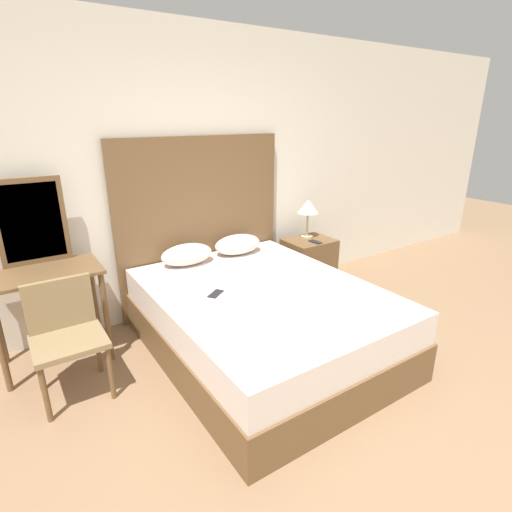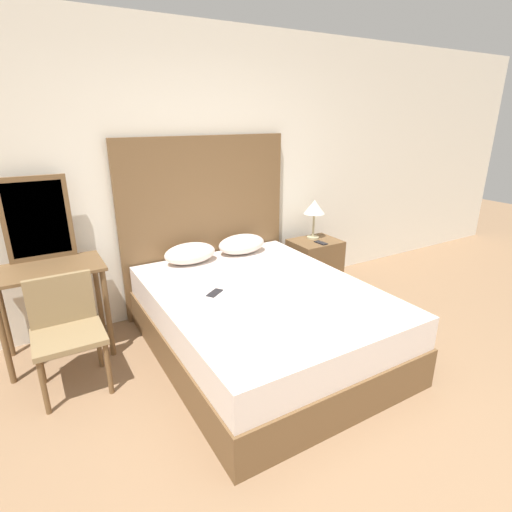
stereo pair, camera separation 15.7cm
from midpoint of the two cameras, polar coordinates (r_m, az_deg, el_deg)
ground_plane at (r=2.66m, az=16.43°, el=-27.38°), size 16.00×16.00×0.00m
wall_back at (r=3.98m, az=-11.16°, el=11.17°), size 10.00×0.06×2.70m
bed at (r=3.38m, az=-0.34°, el=-9.18°), size 1.65×2.12×0.57m
headboard at (r=4.05m, az=-8.83°, el=4.38°), size 1.74×0.05×1.72m
pillow_left at (r=3.80m, az=-11.01°, el=0.21°), size 0.50×0.30×0.19m
pillow_right at (r=4.03m, az=-3.75°, el=1.66°), size 0.50×0.30×0.19m
phone_on_bed at (r=3.17m, az=-7.20°, el=-5.39°), size 0.16×0.14×0.01m
nightstand at (r=4.59m, az=6.53°, el=-1.16°), size 0.52×0.43×0.58m
table_lamp at (r=4.49m, az=6.45°, el=6.84°), size 0.23×0.23×0.44m
phone_on_nightstand at (r=4.41m, az=7.46°, el=2.02°), size 0.08×0.15×0.01m
vanity_desk at (r=3.51m, az=-28.86°, el=-4.34°), size 0.81×0.50×0.79m
vanity_mirror at (r=3.58m, az=-30.53°, el=4.23°), size 0.50×0.03×0.68m
chair at (r=3.16m, az=-26.84°, el=-9.45°), size 0.47×0.44×0.83m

